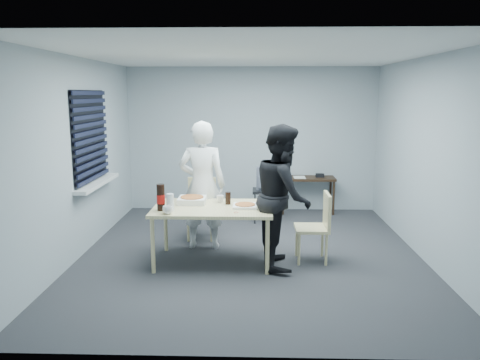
{
  "coord_description": "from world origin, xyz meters",
  "views": [
    {
      "loc": [
        0.05,
        -6.01,
        2.13
      ],
      "look_at": [
        -0.14,
        0.1,
        1.0
      ],
      "focal_mm": 35.0,
      "sensor_mm": 36.0,
      "label": 1
    }
  ],
  "objects_px": {
    "chair_right": "(318,222)",
    "soda_bottle": "(161,198)",
    "dining_table": "(213,211)",
    "mug_b": "(220,199)",
    "stool": "(264,196)",
    "person_white": "(202,185)",
    "backpack": "(265,179)",
    "chair_far": "(201,203)",
    "side_table": "(308,181)",
    "person_black": "(283,196)",
    "mug_a": "(168,210)"
  },
  "relations": [
    {
      "from": "dining_table",
      "to": "mug_a",
      "type": "distance_m",
      "value": 0.63
    },
    {
      "from": "chair_far",
      "to": "mug_b",
      "type": "height_order",
      "value": "chair_far"
    },
    {
      "from": "stool",
      "to": "soda_bottle",
      "type": "relative_size",
      "value": 1.69
    },
    {
      "from": "chair_far",
      "to": "person_white",
      "type": "xyz_separation_m",
      "value": [
        0.07,
        -0.49,
        0.37
      ]
    },
    {
      "from": "person_white",
      "to": "mug_a",
      "type": "distance_m",
      "value": 1.01
    },
    {
      "from": "side_table",
      "to": "person_white",
      "type": "bearing_deg",
      "value": -130.03
    },
    {
      "from": "person_white",
      "to": "soda_bottle",
      "type": "bearing_deg",
      "value": 61.65
    },
    {
      "from": "soda_bottle",
      "to": "person_white",
      "type": "bearing_deg",
      "value": 61.65
    },
    {
      "from": "person_black",
      "to": "soda_bottle",
      "type": "bearing_deg",
      "value": 94.72
    },
    {
      "from": "mug_b",
      "to": "stool",
      "type": "bearing_deg",
      "value": 70.02
    },
    {
      "from": "chair_far",
      "to": "soda_bottle",
      "type": "height_order",
      "value": "soda_bottle"
    },
    {
      "from": "person_white",
      "to": "backpack",
      "type": "bearing_deg",
      "value": -123.21
    },
    {
      "from": "side_table",
      "to": "mug_b",
      "type": "xyz_separation_m",
      "value": [
        -1.4,
        -2.32,
        0.2
      ]
    },
    {
      "from": "mug_b",
      "to": "soda_bottle",
      "type": "relative_size",
      "value": 0.31
    },
    {
      "from": "dining_table",
      "to": "stool",
      "type": "relative_size",
      "value": 2.72
    },
    {
      "from": "chair_right",
      "to": "soda_bottle",
      "type": "height_order",
      "value": "soda_bottle"
    },
    {
      "from": "dining_table",
      "to": "side_table",
      "type": "relative_size",
      "value": 1.53
    },
    {
      "from": "stool",
      "to": "mug_b",
      "type": "bearing_deg",
      "value": -109.98
    },
    {
      "from": "dining_table",
      "to": "stool",
      "type": "xyz_separation_m",
      "value": [
        0.69,
        1.94,
        -0.23
      ]
    },
    {
      "from": "chair_far",
      "to": "stool",
      "type": "bearing_deg",
      "value": 42.49
    },
    {
      "from": "chair_right",
      "to": "soda_bottle",
      "type": "distance_m",
      "value": 2.01
    },
    {
      "from": "stool",
      "to": "soda_bottle",
      "type": "distance_m",
      "value": 2.55
    },
    {
      "from": "person_white",
      "to": "soda_bottle",
      "type": "relative_size",
      "value": 5.45
    },
    {
      "from": "stool",
      "to": "person_white",
      "type": "bearing_deg",
      "value": -122.99
    },
    {
      "from": "soda_bottle",
      "to": "dining_table",
      "type": "bearing_deg",
      "value": 18.01
    },
    {
      "from": "dining_table",
      "to": "chair_right",
      "type": "relative_size",
      "value": 1.67
    },
    {
      "from": "stool",
      "to": "mug_a",
      "type": "distance_m",
      "value": 2.63
    },
    {
      "from": "chair_right",
      "to": "stool",
      "type": "relative_size",
      "value": 1.63
    },
    {
      "from": "person_black",
      "to": "backpack",
      "type": "height_order",
      "value": "person_black"
    },
    {
      "from": "soda_bottle",
      "to": "side_table",
      "type": "bearing_deg",
      "value": 52.93
    },
    {
      "from": "mug_a",
      "to": "soda_bottle",
      "type": "bearing_deg",
      "value": 123.42
    },
    {
      "from": "person_white",
      "to": "stool",
      "type": "bearing_deg",
      "value": -122.99
    },
    {
      "from": "stool",
      "to": "soda_bottle",
      "type": "bearing_deg",
      "value": -121.35
    },
    {
      "from": "chair_right",
      "to": "side_table",
      "type": "height_order",
      "value": "chair_right"
    },
    {
      "from": "stool",
      "to": "backpack",
      "type": "distance_m",
      "value": 0.29
    },
    {
      "from": "stool",
      "to": "mug_a",
      "type": "relative_size",
      "value": 4.45
    },
    {
      "from": "chair_right",
      "to": "chair_far",
      "type": "bearing_deg",
      "value": 148.26
    },
    {
      "from": "side_table",
      "to": "mug_b",
      "type": "distance_m",
      "value": 2.72
    },
    {
      "from": "side_table",
      "to": "mug_b",
      "type": "bearing_deg",
      "value": -121.16
    },
    {
      "from": "chair_right",
      "to": "mug_b",
      "type": "bearing_deg",
      "value": 171.91
    },
    {
      "from": "stool",
      "to": "backpack",
      "type": "height_order",
      "value": "backpack"
    },
    {
      "from": "chair_right",
      "to": "stool",
      "type": "distance_m",
      "value": 1.98
    },
    {
      "from": "chair_far",
      "to": "person_black",
      "type": "height_order",
      "value": "person_black"
    },
    {
      "from": "mug_a",
      "to": "chair_far",
      "type": "bearing_deg",
      "value": 80.73
    },
    {
      "from": "dining_table",
      "to": "soda_bottle",
      "type": "bearing_deg",
      "value": -161.99
    },
    {
      "from": "side_table",
      "to": "mug_a",
      "type": "relative_size",
      "value": 7.91
    },
    {
      "from": "person_black",
      "to": "mug_a",
      "type": "xyz_separation_m",
      "value": [
        -1.37,
        -0.29,
        -0.11
      ]
    },
    {
      "from": "chair_far",
      "to": "dining_table",
      "type": "bearing_deg",
      "value": -76.12
    },
    {
      "from": "mug_a",
      "to": "soda_bottle",
      "type": "height_order",
      "value": "soda_bottle"
    },
    {
      "from": "chair_far",
      "to": "side_table",
      "type": "height_order",
      "value": "chair_far"
    }
  ]
}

